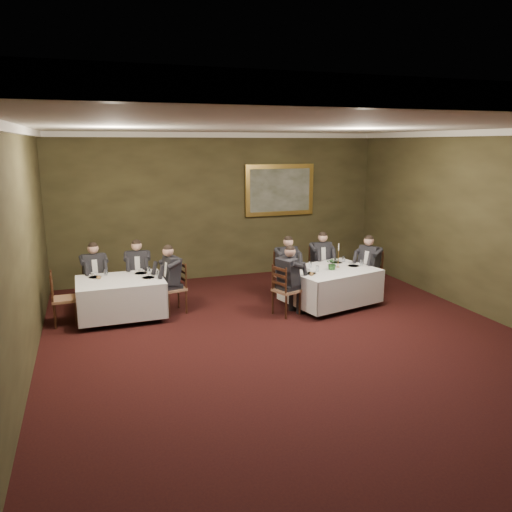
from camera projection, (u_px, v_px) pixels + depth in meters
ground at (304, 354)px, 7.89m from camera, size 10.00×10.00×0.00m
ceiling at (309, 125)px, 7.11m from camera, size 8.00×10.00×0.10m
back_wall at (221, 206)px, 12.12m from camera, size 8.00×0.10×3.50m
left_wall at (14, 266)px, 6.24m from camera, size 0.10×10.00×3.50m
crown_molding at (309, 130)px, 7.13m from camera, size 8.00×10.00×0.12m
table_main at (330, 284)px, 10.17m from camera, size 2.02×1.71×0.67m
table_second at (121, 295)px, 9.39m from camera, size 1.62×1.25×0.67m
chair_main_backleft at (286, 285)px, 10.70m from camera, size 0.49×0.47×1.00m
diner_main_backleft at (286, 275)px, 10.64m from camera, size 0.46×0.53×1.35m
chair_main_backright at (320, 278)px, 11.19m from camera, size 0.45×0.43×1.00m
diner_main_backright at (320, 269)px, 11.13m from camera, size 0.43×0.49×1.35m
chair_main_endleft at (286, 301)px, 9.63m from camera, size 0.55×0.56×1.00m
diner_main_endleft at (286, 289)px, 9.58m from camera, size 0.59×0.54×1.35m
chair_main_endright at (369, 284)px, 10.79m from camera, size 0.57×0.58×1.00m
diner_main_endright at (369, 273)px, 10.73m from camera, size 0.61×0.57×1.35m
chair_sec_backleft at (96, 294)px, 10.04m from camera, size 0.49×0.47×1.00m
diner_sec_backleft at (95, 283)px, 9.98m from camera, size 0.46×0.53×1.35m
chair_sec_backright at (139, 290)px, 10.32m from camera, size 0.49×0.47×1.00m
diner_sec_backright at (138, 279)px, 10.26m from camera, size 0.46×0.53×1.35m
chair_sec_endright at (174, 298)px, 9.76m from camera, size 0.51×0.52×1.00m
diner_sec_endright at (173, 287)px, 9.71m from camera, size 0.56×0.50×1.35m
chair_sec_endleft at (64, 310)px, 9.09m from camera, size 0.44×0.46×1.00m
centerpiece at (333, 263)px, 10.01m from camera, size 0.31×0.29×0.28m
candlestick at (338, 258)px, 10.19m from camera, size 0.08×0.08×0.52m
place_setting_table_main at (303, 266)px, 10.19m from camera, size 0.33×0.31×0.14m
place_setting_table_second at (98, 275)px, 9.52m from camera, size 0.33×0.31×0.14m
painting at (280, 190)px, 12.45m from camera, size 1.80×0.09×1.27m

